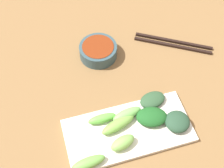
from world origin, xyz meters
TOP-DOWN VIEW (x-y plane):
  - tabletop at (0.00, 0.00)m, footprint 2.10×2.10m
  - sauce_bowl at (-0.18, -0.03)m, footprint 0.11×0.11m
  - serving_plate at (0.08, -0.02)m, footprint 0.14×0.31m
  - broccoli_leafy_0 at (0.07, 0.04)m, footprint 0.07×0.09m
  - broccoli_stalk_1 at (0.07, -0.04)m, footprint 0.05×0.10m
  - broccoli_leafy_2 at (0.10, 0.10)m, footprint 0.07×0.07m
  - broccoli_stalk_3 at (0.05, -0.01)m, footprint 0.04×0.08m
  - broccoli_stalk_4 at (0.12, -0.04)m, footprint 0.05×0.07m
  - broccoli_stalk_5 at (0.04, -0.07)m, footprint 0.02×0.07m
  - broccoli_leafy_6 at (0.02, 0.07)m, footprint 0.06×0.08m
  - broccoli_stalk_7 at (0.14, -0.13)m, footprint 0.03×0.08m
  - chopsticks at (-0.15, 0.20)m, footprint 0.14×0.21m

SIDE VIEW (x-z plane):
  - tabletop at x=0.00m, z-range 0.00..0.02m
  - chopsticks at x=-0.15m, z-range 0.02..0.03m
  - serving_plate at x=0.08m, z-range 0.02..0.03m
  - broccoli_leafy_6 at x=0.02m, z-range 0.03..0.05m
  - sauce_bowl at x=-0.18m, z-range 0.02..0.06m
  - broccoli_stalk_5 at x=0.04m, z-range 0.03..0.05m
  - broccoli_stalk_7 at x=0.14m, z-range 0.03..0.05m
  - broccoli_stalk_1 at x=0.07m, z-range 0.03..0.06m
  - broccoli_stalk_3 at x=0.05m, z-range 0.03..0.06m
  - broccoli_leafy_2 at x=0.10m, z-range 0.03..0.06m
  - broccoli_stalk_4 at x=0.12m, z-range 0.03..0.06m
  - broccoli_leafy_0 at x=0.07m, z-range 0.03..0.06m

